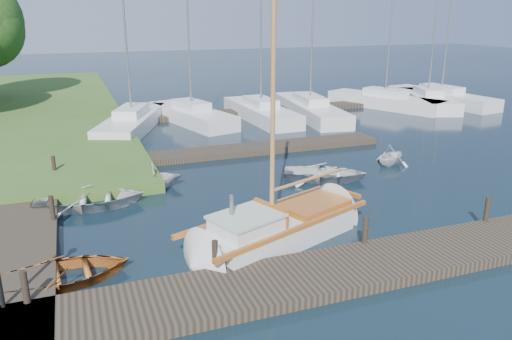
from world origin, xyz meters
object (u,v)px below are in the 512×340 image
object	(u,v)px
tender_b	(155,174)
marina_boat_0	(132,121)
mooring_post_3	(487,209)
marina_boat_2	(261,111)
tender_d	(391,153)
marina_boat_7	(441,96)
mooring_post_5	(54,165)
dinghy	(65,270)
tender_a	(90,196)
marina_boat_1	(192,114)
marina_boat_6	(428,99)
mooring_post_4	(52,208)
mooring_post_2	(365,230)
marina_boat_3	(310,107)
mooring_post_1	(215,255)
tender_c	(325,171)
marina_boat_5	(385,100)
mooring_post_0	(25,287)
sailboat	(280,229)

from	to	relation	value
tender_b	marina_boat_0	distance (m)	10.75
mooring_post_3	marina_boat_2	size ratio (longest dim) A/B	0.07
tender_d	marina_boat_7	bearing A→B (deg)	-73.05
mooring_post_5	dinghy	size ratio (longest dim) A/B	0.24
tender_a	tender_d	distance (m)	13.28
mooring_post_3	dinghy	world-z (taller)	mooring_post_3
mooring_post_3	tender_b	distance (m)	12.14
marina_boat_1	marina_boat_6	xyz separation A→B (m)	(17.81, -0.58, 0.01)
mooring_post_4	mooring_post_2	bearing A→B (deg)	-30.47
tender_a	tender_d	world-z (taller)	tender_d
tender_a	mooring_post_3	bearing A→B (deg)	-111.99
marina_boat_2	marina_boat_3	xyz separation A→B (m)	(3.53, -0.10, -0.00)
marina_boat_1	tender_d	bearing A→B (deg)	-167.31
marina_boat_3	mooring_post_1	bearing A→B (deg)	154.32
mooring_post_2	marina_boat_3	xyz separation A→B (m)	(7.59, 18.86, -0.13)
mooring_post_3	tender_b	bearing A→B (deg)	139.40
dinghy	marina_boat_6	xyz separation A→B (m)	(25.54, 17.66, 0.22)
mooring_post_4	tender_b	world-z (taller)	tender_b
tender_b	tender_c	xyz separation A→B (m)	(6.80, -1.56, -0.19)
mooring_post_2	marina_boat_6	size ratio (longest dim) A/B	0.08
marina_boat_3	marina_boat_5	size ratio (longest dim) A/B	1.20
marina_boat_5	dinghy	bearing A→B (deg)	104.77
tender_c	marina_boat_2	world-z (taller)	marina_boat_2
mooring_post_0	marina_boat_0	size ratio (longest dim) A/B	0.07
marina_boat_2	tender_d	bearing A→B (deg)	-172.66
tender_d	marina_boat_1	bearing A→B (deg)	1.43
mooring_post_2	marina_boat_6	bearing A→B (deg)	47.44
mooring_post_4	marina_boat_1	bearing A→B (deg)	60.95
tender_b	tender_d	xyz separation A→B (m)	(10.69, -0.67, -0.03)
mooring_post_2	marina_boat_3	size ratio (longest dim) A/B	0.06
marina_boat_3	marina_boat_7	distance (m)	11.65
mooring_post_5	marina_boat_0	bearing A→B (deg)	63.95
tender_a	marina_boat_5	size ratio (longest dim) A/B	0.36
marina_boat_0	marina_boat_5	size ratio (longest dim) A/B	1.07
mooring_post_0	dinghy	world-z (taller)	mooring_post_0
mooring_post_1	tender_c	distance (m)	9.15
mooring_post_2	tender_d	size ratio (longest dim) A/B	0.40
mooring_post_3	marina_boat_5	world-z (taller)	marina_boat_5
mooring_post_0	mooring_post_4	bearing A→B (deg)	84.29
mooring_post_3	mooring_post_5	size ratio (longest dim) A/B	1.00
mooring_post_4	marina_boat_7	bearing A→B (deg)	27.86
mooring_post_1	marina_boat_1	xyz separation A→B (m)	(4.05, 19.49, -0.14)
mooring_post_5	marina_boat_7	distance (m)	29.34
mooring_post_0	tender_c	bearing A→B (deg)	29.79
sailboat	tender_c	bearing A→B (deg)	28.05
mooring_post_0	sailboat	xyz separation A→B (m)	(7.03, 1.63, -0.36)
tender_c	mooring_post_0	bearing A→B (deg)	147.78
sailboat	mooring_post_3	bearing A→B (deg)	-35.46
mooring_post_3	sailboat	world-z (taller)	sailboat
mooring_post_0	mooring_post_3	xyz separation A→B (m)	(13.50, 0.00, 0.00)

